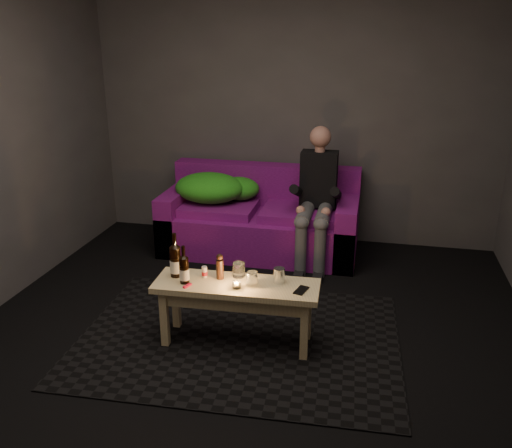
{
  "coord_description": "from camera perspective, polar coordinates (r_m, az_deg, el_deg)",
  "views": [
    {
      "loc": [
        0.78,
        -3.04,
        2.04
      ],
      "look_at": [
        -0.13,
        1.09,
        0.52
      ],
      "focal_mm": 38.0,
      "sensor_mm": 36.0,
      "label": 1
    }
  ],
  "objects": [
    {
      "name": "coffee_table",
      "position": [
        3.67,
        -2.07,
        -7.39
      ],
      "size": [
        1.12,
        0.4,
        0.45
      ],
      "rotation": [
        0.0,
        0.0,
        0.04
      ],
      "color": "tan",
      "rests_on": "rug"
    },
    {
      "name": "salt_shaker",
      "position": [
        3.72,
        -5.44,
        -5.03
      ],
      "size": [
        0.05,
        0.05,
        0.08
      ],
      "primitive_type": "cylinder",
      "rotation": [
        0.0,
        0.0,
        0.37
      ],
      "color": "silver",
      "rests_on": "coffee_table"
    },
    {
      "name": "beer_bottle_b",
      "position": [
        3.63,
        -7.58,
        -4.76
      ],
      "size": [
        0.07,
        0.07,
        0.26
      ],
      "color": "black",
      "rests_on": "coffee_table"
    },
    {
      "name": "beer_bottle_a",
      "position": [
        3.73,
        -8.48,
        -3.83
      ],
      "size": [
        0.08,
        0.08,
        0.31
      ],
      "color": "black",
      "rests_on": "coffee_table"
    },
    {
      "name": "red_lighter",
      "position": [
        3.61,
        -7.25,
        -6.46
      ],
      "size": [
        0.04,
        0.07,
        0.01
      ],
      "primitive_type": "cube",
      "rotation": [
        0.0,
        0.0,
        -0.38
      ],
      "color": "red",
      "rests_on": "coffee_table"
    },
    {
      "name": "person",
      "position": [
        4.93,
        6.38,
        3.09
      ],
      "size": [
        0.33,
        0.77,
        1.23
      ],
      "color": "black",
      "rests_on": "sofa"
    },
    {
      "name": "smartphone",
      "position": [
        3.54,
        4.79,
        -6.97
      ],
      "size": [
        0.1,
        0.14,
        0.01
      ],
      "primitive_type": "cube",
      "rotation": [
        0.0,
        0.0,
        -0.26
      ],
      "color": "black",
      "rests_on": "coffee_table"
    },
    {
      "name": "room",
      "position": [
        3.62,
        -0.07,
        13.39
      ],
      "size": [
        4.5,
        4.5,
        4.5
      ],
      "color": "silver",
      "rests_on": "ground"
    },
    {
      "name": "tumbler_back",
      "position": [
        3.71,
        -1.83,
        -4.83
      ],
      "size": [
        0.11,
        0.11,
        0.1
      ],
      "primitive_type": "cylinder",
      "rotation": [
        0.0,
        0.0,
        -0.4
      ],
      "color": "white",
      "rests_on": "coffee_table"
    },
    {
      "name": "steel_cup",
      "position": [
        3.62,
        2.45,
        -5.43
      ],
      "size": [
        0.1,
        0.1,
        0.1
      ],
      "primitive_type": "cylinder",
      "rotation": [
        0.0,
        0.0,
        0.4
      ],
      "color": "silver",
      "rests_on": "coffee_table"
    },
    {
      "name": "floor",
      "position": [
        3.75,
        -1.66,
        -13.32
      ],
      "size": [
        4.5,
        4.5,
        0.0
      ],
      "primitive_type": "plane",
      "color": "black",
      "rests_on": "ground"
    },
    {
      "name": "rug",
      "position": [
        3.89,
        -1.81,
        -11.87
      ],
      "size": [
        2.28,
        1.7,
        0.01
      ],
      "primitive_type": "cube",
      "rotation": [
        0.0,
        0.0,
        0.04
      ],
      "color": "black",
      "rests_on": "floor"
    },
    {
      "name": "pepper_mill",
      "position": [
        3.68,
        -3.82,
        -4.79
      ],
      "size": [
        0.06,
        0.06,
        0.14
      ],
      "primitive_type": "cylinder",
      "rotation": [
        0.0,
        0.0,
        -0.21
      ],
      "color": "black",
      "rests_on": "coffee_table"
    },
    {
      "name": "green_blanket",
      "position": [
        5.27,
        -4.37,
        3.79
      ],
      "size": [
        0.81,
        0.55,
        0.28
      ],
      "color": "#28941A",
      "rests_on": "sofa"
    },
    {
      "name": "tealight",
      "position": [
        3.56,
        -2.05,
        -6.42
      ],
      "size": [
        0.06,
        0.06,
        0.04
      ],
      "color": "white",
      "rests_on": "coffee_table"
    },
    {
      "name": "sofa",
      "position": [
        5.27,
        0.52,
        0.27
      ],
      "size": [
        1.85,
        0.83,
        0.8
      ],
      "color": "#670E6A",
      "rests_on": "floor"
    },
    {
      "name": "tumbler_front",
      "position": [
        3.58,
        -0.42,
        -5.82
      ],
      "size": [
        0.08,
        0.08,
        0.1
      ],
      "primitive_type": "cylinder",
      "rotation": [
        0.0,
        0.0,
        0.02
      ],
      "color": "white",
      "rests_on": "coffee_table"
    }
  ]
}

